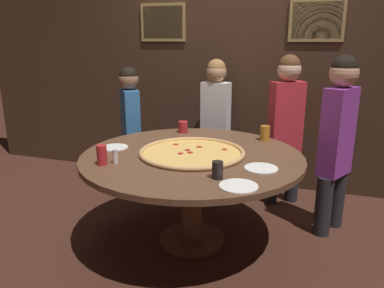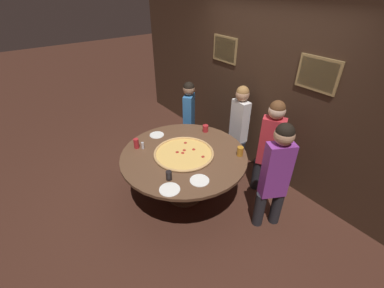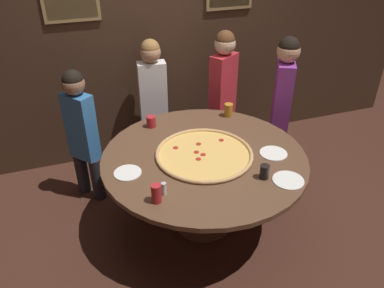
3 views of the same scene
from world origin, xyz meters
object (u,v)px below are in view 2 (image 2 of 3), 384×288
diner_side_left (276,172)px  white_plate_right_side (157,135)px  giant_pizza (184,153)px  drink_cup_far_right (169,175)px  white_plate_near_front (170,189)px  condiment_shaker (143,146)px  drink_cup_near_right (240,151)px  diner_centre_back (271,144)px  diner_far_left (239,122)px  white_plate_left_side (200,180)px  drink_cup_by_shaker (136,143)px  drink_cup_near_left (205,128)px  diner_far_right (189,114)px  dining_table (184,161)px

diner_side_left → white_plate_right_side: bearing=-42.5°
giant_pizza → drink_cup_far_right: bearing=-54.2°
white_plate_near_front → condiment_shaker: bearing=170.4°
white_plate_near_front → condiment_shaker: size_ratio=2.41×
drink_cup_near_right → diner_centre_back: size_ratio=0.09×
white_plate_near_front → diner_far_left: bearing=109.3°
white_plate_right_side → diner_side_left: (1.68, 0.59, 0.09)m
white_plate_left_side → diner_centre_back: bearing=87.4°
drink_cup_far_right → diner_far_left: (-0.44, 1.61, -0.01)m
drink_cup_by_shaker → drink_cup_near_right: bearing=45.6°
drink_cup_near_left → diner_centre_back: diner_centre_back is taller
giant_pizza → drink_cup_near_right: size_ratio=6.31×
drink_cup_by_shaker → diner_side_left: size_ratio=0.10×
giant_pizza → diner_side_left: (1.05, 0.55, 0.08)m
condiment_shaker → diner_far_left: bearing=78.5°
white_plate_right_side → diner_centre_back: bearing=40.5°
drink_cup_by_shaker → diner_far_right: diner_far_right is taller
white_plate_near_front → condiment_shaker: condiment_shaker is taller
diner_side_left → diner_far_left: bearing=-89.8°
giant_pizza → white_plate_near_front: giant_pizza is taller
diner_far_left → diner_side_left: size_ratio=0.94×
dining_table → diner_far_left: bearing=96.3°
drink_cup_near_right → white_plate_left_side: drink_cup_near_right is taller
drink_cup_far_right → diner_far_left: bearing=105.3°
dining_table → giant_pizza: giant_pizza is taller
white_plate_left_side → diner_centre_back: diner_centre_back is taller
drink_cup_by_shaker → white_plate_left_side: (1.06, 0.26, -0.07)m
drink_cup_near_right → diner_far_right: 1.39m
condiment_shaker → dining_table: bearing=39.9°
condiment_shaker → white_plate_right_side: bearing=120.4°
dining_table → white_plate_right_side: (-0.64, -0.04, 0.12)m
drink_cup_far_right → diner_side_left: size_ratio=0.08×
drink_cup_by_shaker → white_plate_near_front: drink_cup_by_shaker is taller
diner_far_left → diner_side_left: bearing=158.5°
giant_pizza → white_plate_left_side: size_ratio=3.54×
giant_pizza → white_plate_near_front: size_ratio=3.43×
dining_table → diner_far_left: 1.20m
white_plate_left_side → diner_side_left: bearing=55.4°
drink_cup_near_left → white_plate_right_side: (-0.35, -0.65, -0.05)m
white_plate_left_side → condiment_shaker: size_ratio=2.34×
dining_table → drink_cup_near_left: size_ratio=16.06×
white_plate_right_side → giant_pizza: bearing=3.6°
drink_cup_far_right → white_plate_near_front: drink_cup_far_right is taller
dining_table → drink_cup_near_right: (0.47, 0.57, 0.18)m
white_plate_near_front → diner_far_left: size_ratio=0.17×
drink_cup_by_shaker → diner_far_left: (0.38, 1.61, -0.02)m
diner_far_right → drink_cup_by_shaker: bearing=158.8°
condiment_shaker → diner_far_right: 1.22m
drink_cup_near_left → white_plate_near_front: drink_cup_near_left is taller
dining_table → diner_far_right: 1.19m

